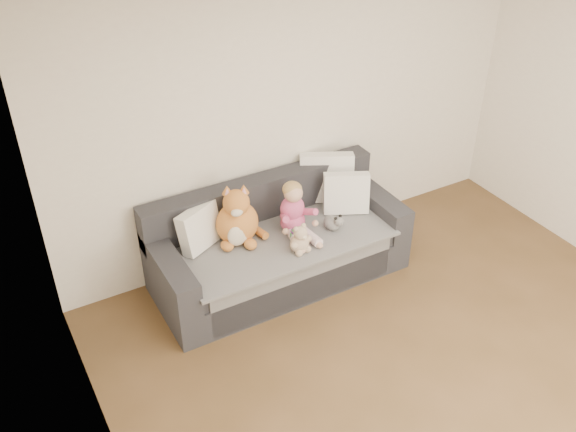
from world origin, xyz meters
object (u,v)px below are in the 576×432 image
Objects in this scene: sofa at (277,247)px; toddler at (294,212)px; sippy_cup at (295,233)px; plush_cat at (238,220)px; teddy_bear at (300,241)px.

sofa is 0.39m from toddler.
sippy_cup is at bearing -114.21° from toddler.
sofa is 3.95× the size of plush_cat.
sofa is at bearing 157.19° from toddler.
plush_cat is at bearing 151.63° from sippy_cup.
plush_cat is at bearing 170.99° from sofa.
sofa is at bearing 113.89° from sippy_cup.
plush_cat reaches higher than sofa.
teddy_bear is 2.12× the size of sippy_cup.
toddler is 0.49m from plush_cat.
sippy_cup is at bearing 65.86° from teddy_bear.
sippy_cup is (0.04, 0.16, -0.04)m from teddy_bear.
toddler is 3.87× the size of sippy_cup.
toddler reaches higher than teddy_bear.
plush_cat is at bearing 124.62° from teddy_bear.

